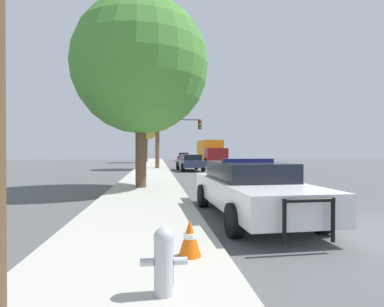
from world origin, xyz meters
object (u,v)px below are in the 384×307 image
object	(u,v)px
car_background_midblock	(190,162)
tree_sidewalk_mid	(157,111)
car_background_distant	(183,157)
police_car	(250,188)
fire_hydrant	(164,259)
tree_sidewalk_far	(147,126)
traffic_cone	(190,237)
traffic_light	(176,132)
box_truck	(211,152)
tree_sidewalk_near	(141,66)

from	to	relation	value
car_background_midblock	tree_sidewalk_mid	xyz separation A→B (m)	(-2.78, 2.05, 4.55)
car_background_distant	car_background_midblock	size ratio (longest dim) A/B	0.98
police_car	tree_sidewalk_mid	size ratio (longest dim) A/B	0.77
fire_hydrant	car_background_midblock	bearing A→B (deg)	82.85
police_car	car_background_distant	size ratio (longest dim) A/B	1.17
tree_sidewalk_far	traffic_cone	world-z (taller)	tree_sidewalk_far
traffic_light	fire_hydrant	bearing A→B (deg)	-93.94
box_truck	tree_sidewalk_far	xyz separation A→B (m)	(-8.20, 6.25, 3.60)
tree_sidewalk_far	police_car	bearing A→B (deg)	-83.97
fire_hydrant	tree_sidewalk_near	xyz separation A→B (m)	(-0.75, 9.80, 4.81)
car_background_midblock	tree_sidewalk_near	world-z (taller)	tree_sidewalk_near
tree_sidewalk_near	tree_sidewalk_far	size ratio (longest dim) A/B	1.16
police_car	tree_sidewalk_mid	bearing A→B (deg)	-85.48
traffic_light	police_car	bearing A→B (deg)	-88.36
fire_hydrant	tree_sidewalk_near	world-z (taller)	tree_sidewalk_near
police_car	tree_sidewalk_far	size ratio (longest dim) A/B	0.78
fire_hydrant	traffic_light	world-z (taller)	traffic_light
tree_sidewalk_mid	car_background_midblock	bearing A→B (deg)	-36.45
police_car	fire_hydrant	xyz separation A→B (m)	(-2.31, -4.16, -0.23)
car_background_midblock	traffic_cone	size ratio (longest dim) A/B	8.53
traffic_light	box_truck	size ratio (longest dim) A/B	0.62
car_background_distant	police_car	bearing A→B (deg)	-89.50
tree_sidewalk_far	traffic_cone	xyz separation A→B (m)	(1.90, -38.91, -4.80)
police_car	car_background_midblock	world-z (taller)	police_car
police_car	tree_sidewalk_near	bearing A→B (deg)	-63.57
car_background_distant	traffic_cone	world-z (taller)	car_background_distant
car_background_midblock	box_truck	distance (m)	12.34
police_car	tree_sidewalk_far	xyz separation A→B (m)	(-3.79, 35.91, 4.45)
car_background_midblock	tree_sidewalk_far	world-z (taller)	tree_sidewalk_far
traffic_light	car_background_distant	bearing A→B (deg)	82.84
traffic_light	tree_sidewalk_far	size ratio (longest dim) A/B	0.67
tree_sidewalk_mid	tree_sidewalk_far	size ratio (longest dim) A/B	1.01
car_background_midblock	tree_sidewalk_far	xyz separation A→B (m)	(-4.26, 17.91, 4.46)
traffic_light	tree_sidewalk_far	world-z (taller)	tree_sidewalk_far
tree_sidewalk_far	traffic_cone	bearing A→B (deg)	-87.21
tree_sidewalk_far	fire_hydrant	bearing A→B (deg)	-87.88
tree_sidewalk_mid	tree_sidewalk_far	xyz separation A→B (m)	(-1.49, 15.86, -0.09)
car_background_distant	tree_sidewalk_near	size ratio (longest dim) A/B	0.57
car_background_distant	tree_sidewalk_far	xyz separation A→B (m)	(-5.84, -5.85, 4.46)
car_background_distant	traffic_cone	distance (m)	44.94
fire_hydrant	tree_sidewalk_mid	bearing A→B (deg)	89.99
traffic_cone	police_car	bearing A→B (deg)	57.75
car_background_distant	tree_sidewalk_near	distance (m)	36.77
car_background_distant	tree_sidewalk_mid	distance (m)	22.60
tree_sidewalk_near	fire_hydrant	bearing A→B (deg)	-85.64
fire_hydrant	car_background_midblock	world-z (taller)	car_background_midblock
car_background_distant	tree_sidewalk_mid	size ratio (longest dim) A/B	0.66
car_background_midblock	box_truck	bearing A→B (deg)	67.43
tree_sidewalk_near	tree_sidewalk_far	distance (m)	30.28
tree_sidewalk_mid	police_car	bearing A→B (deg)	-83.44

